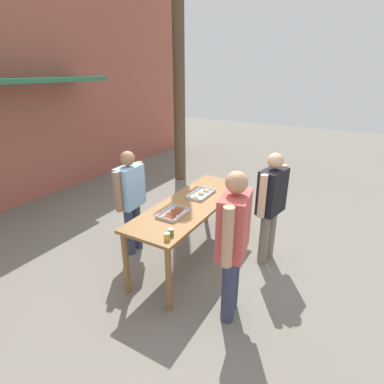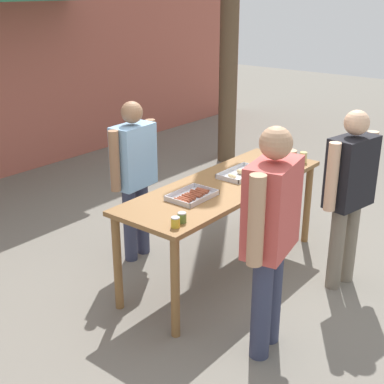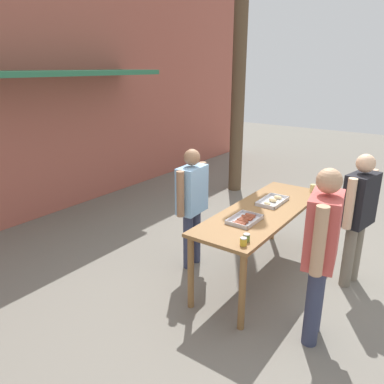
{
  "view_description": "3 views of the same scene",
  "coord_description": "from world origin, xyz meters",
  "px_view_note": "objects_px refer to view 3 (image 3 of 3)",
  "views": [
    {
      "loc": [
        -3.25,
        -1.87,
        2.57
      ],
      "look_at": [
        0.0,
        0.0,
        1.03
      ],
      "focal_mm": 28.0,
      "sensor_mm": 36.0,
      "label": 1
    },
    {
      "loc": [
        -3.67,
        -2.57,
        2.52
      ],
      "look_at": [
        -0.45,
        0.01,
        0.93
      ],
      "focal_mm": 50.0,
      "sensor_mm": 36.0,
      "label": 2
    },
    {
      "loc": [
        -3.87,
        -1.74,
        2.5
      ],
      "look_at": [
        -0.29,
        0.84,
        1.01
      ],
      "focal_mm": 35.0,
      "sensor_mm": 36.0,
      "label": 3
    }
  ],
  "objects_px": {
    "condiment_jar_ketchup": "(246,238)",
    "person_customer_holding_hotdog": "(322,244)",
    "food_tray_sausages": "(244,220)",
    "condiment_jar_mustard": "(243,242)",
    "beer_cup": "(313,188)",
    "utility_pole": "(240,33)",
    "food_tray_buns": "(273,201)",
    "person_customer_with_cup": "(359,210)",
    "person_server_behind_table": "(192,199)"
  },
  "relations": [
    {
      "from": "condiment_jar_ketchup",
      "to": "person_customer_holding_hotdog",
      "type": "distance_m",
      "value": 0.69
    },
    {
      "from": "food_tray_sausages",
      "to": "condiment_jar_mustard",
      "type": "xyz_separation_m",
      "value": [
        -0.53,
        -0.27,
        0.02
      ]
    },
    {
      "from": "condiment_jar_ketchup",
      "to": "person_customer_holding_hotdog",
      "type": "height_order",
      "value": "person_customer_holding_hotdog"
    },
    {
      "from": "food_tray_sausages",
      "to": "person_customer_holding_hotdog",
      "type": "bearing_deg",
      "value": -107.37
    },
    {
      "from": "condiment_jar_mustard",
      "to": "beer_cup",
      "type": "distance_m",
      "value": 1.96
    },
    {
      "from": "person_customer_holding_hotdog",
      "to": "condiment_jar_ketchup",
      "type": "bearing_deg",
      "value": -88.96
    },
    {
      "from": "condiment_jar_mustard",
      "to": "person_customer_holding_hotdog",
      "type": "distance_m",
      "value": 0.7
    },
    {
      "from": "person_customer_holding_hotdog",
      "to": "utility_pole",
      "type": "xyz_separation_m",
      "value": [
        3.59,
        2.9,
        2.11
      ]
    },
    {
      "from": "food_tray_buns",
      "to": "utility_pole",
      "type": "xyz_separation_m",
      "value": [
        2.56,
        1.97,
        2.2
      ]
    },
    {
      "from": "beer_cup",
      "to": "person_customer_with_cup",
      "type": "bearing_deg",
      "value": -125.79
    },
    {
      "from": "utility_pole",
      "to": "person_server_behind_table",
      "type": "bearing_deg",
      "value": -160.06
    },
    {
      "from": "condiment_jar_mustard",
      "to": "person_server_behind_table",
      "type": "distance_m",
      "value": 1.3
    },
    {
      "from": "food_tray_sausages",
      "to": "condiment_jar_ketchup",
      "type": "distance_m",
      "value": 0.5
    },
    {
      "from": "condiment_jar_ketchup",
      "to": "condiment_jar_mustard",
      "type": "bearing_deg",
      "value": -169.56
    },
    {
      "from": "food_tray_buns",
      "to": "beer_cup",
      "type": "height_order",
      "value": "beer_cup"
    },
    {
      "from": "food_tray_buns",
      "to": "beer_cup",
      "type": "xyz_separation_m",
      "value": [
        0.7,
        -0.27,
        0.04
      ]
    },
    {
      "from": "condiment_jar_mustard",
      "to": "person_customer_holding_hotdog",
      "type": "bearing_deg",
      "value": -70.23
    },
    {
      "from": "condiment_jar_mustard",
      "to": "person_customer_holding_hotdog",
      "type": "height_order",
      "value": "person_customer_holding_hotdog"
    },
    {
      "from": "food_tray_sausages",
      "to": "condiment_jar_mustard",
      "type": "distance_m",
      "value": 0.59
    },
    {
      "from": "person_customer_holding_hotdog",
      "to": "food_tray_buns",
      "type": "bearing_deg",
      "value": -148.87
    },
    {
      "from": "condiment_jar_mustard",
      "to": "beer_cup",
      "type": "xyz_separation_m",
      "value": [
        1.96,
        0.0,
        0.01
      ]
    },
    {
      "from": "food_tray_sausages",
      "to": "condiment_jar_ketchup",
      "type": "xyz_separation_m",
      "value": [
        -0.43,
        -0.25,
        0.02
      ]
    },
    {
      "from": "person_server_behind_table",
      "to": "person_customer_with_cup",
      "type": "relative_size",
      "value": 0.98
    },
    {
      "from": "food_tray_sausages",
      "to": "food_tray_buns",
      "type": "bearing_deg",
      "value": -0.1
    },
    {
      "from": "food_tray_sausages",
      "to": "utility_pole",
      "type": "xyz_separation_m",
      "value": [
        3.3,
        1.97,
        2.2
      ]
    },
    {
      "from": "beer_cup",
      "to": "food_tray_sausages",
      "type": "bearing_deg",
      "value": 169.44
    },
    {
      "from": "condiment_jar_ketchup",
      "to": "beer_cup",
      "type": "distance_m",
      "value": 1.87
    },
    {
      "from": "condiment_jar_ketchup",
      "to": "food_tray_sausages",
      "type": "bearing_deg",
      "value": 30.36
    },
    {
      "from": "food_tray_buns",
      "to": "person_customer_with_cup",
      "type": "bearing_deg",
      "value": -78.88
    },
    {
      "from": "food_tray_buns",
      "to": "food_tray_sausages",
      "type": "bearing_deg",
      "value": 179.9
    },
    {
      "from": "person_customer_holding_hotdog",
      "to": "person_customer_with_cup",
      "type": "relative_size",
      "value": 1.06
    },
    {
      "from": "food_tray_sausages",
      "to": "person_customer_holding_hotdog",
      "type": "height_order",
      "value": "person_customer_holding_hotdog"
    },
    {
      "from": "person_server_behind_table",
      "to": "condiment_jar_ketchup",
      "type": "bearing_deg",
      "value": -122.29
    },
    {
      "from": "condiment_jar_ketchup",
      "to": "utility_pole",
      "type": "distance_m",
      "value": 4.86
    },
    {
      "from": "condiment_jar_ketchup",
      "to": "beer_cup",
      "type": "bearing_deg",
      "value": -0.45
    },
    {
      "from": "food_tray_sausages",
      "to": "utility_pole",
      "type": "height_order",
      "value": "utility_pole"
    },
    {
      "from": "food_tray_sausages",
      "to": "beer_cup",
      "type": "bearing_deg",
      "value": -10.56
    },
    {
      "from": "food_tray_buns",
      "to": "person_server_behind_table",
      "type": "height_order",
      "value": "person_server_behind_table"
    },
    {
      "from": "condiment_jar_mustard",
      "to": "person_server_behind_table",
      "type": "relative_size",
      "value": 0.05
    },
    {
      "from": "food_tray_sausages",
      "to": "condiment_jar_mustard",
      "type": "relative_size",
      "value": 5.01
    },
    {
      "from": "food_tray_buns",
      "to": "condiment_jar_ketchup",
      "type": "bearing_deg",
      "value": -167.87
    },
    {
      "from": "condiment_jar_mustard",
      "to": "person_customer_holding_hotdog",
      "type": "xyz_separation_m",
      "value": [
        0.24,
        -0.66,
        0.07
      ]
    },
    {
      "from": "food_tray_sausages",
      "to": "beer_cup",
      "type": "relative_size",
      "value": 3.73
    },
    {
      "from": "beer_cup",
      "to": "person_customer_with_cup",
      "type": "height_order",
      "value": "person_customer_with_cup"
    },
    {
      "from": "person_customer_holding_hotdog",
      "to": "condiment_jar_mustard",
      "type": "bearing_deg",
      "value": -81.07
    },
    {
      "from": "beer_cup",
      "to": "person_customer_holding_hotdog",
      "type": "bearing_deg",
      "value": -159.07
    },
    {
      "from": "condiment_jar_mustard",
      "to": "condiment_jar_ketchup",
      "type": "distance_m",
      "value": 0.1
    },
    {
      "from": "person_server_behind_table",
      "to": "utility_pole",
      "type": "distance_m",
      "value": 3.98
    },
    {
      "from": "food_tray_buns",
      "to": "condiment_jar_mustard",
      "type": "relative_size",
      "value": 5.84
    },
    {
      "from": "food_tray_sausages",
      "to": "person_server_behind_table",
      "type": "distance_m",
      "value": 0.85
    }
  ]
}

